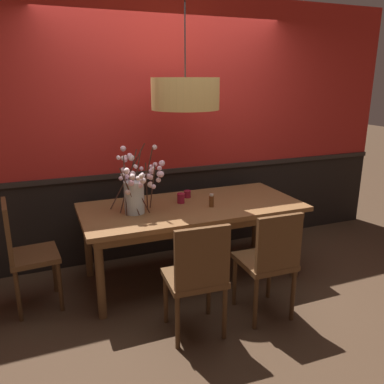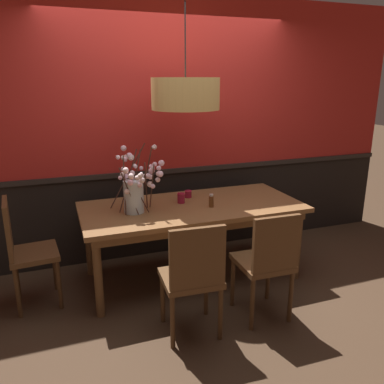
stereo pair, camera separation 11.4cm
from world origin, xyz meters
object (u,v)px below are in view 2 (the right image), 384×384
at_px(chair_near_side_right, 267,260).
at_px(candle_holder_nearer_center, 181,198).
at_px(chair_far_side_left, 141,203).
at_px(vase_with_blossoms, 135,190).
at_px(chair_far_side_right, 189,196).
at_px(candle_holder_nearer_edge, 188,194).
at_px(chair_near_side_left, 193,274).
at_px(condiment_bottle, 211,201).
at_px(pendant_lamp, 185,94).
at_px(chair_head_west_end, 24,247).
at_px(dining_table, 192,213).

distance_m(chair_near_side_right, candle_holder_nearer_center, 1.07).
bearing_deg(chair_far_side_left, vase_with_blossoms, -104.45).
distance_m(chair_far_side_right, candle_holder_nearer_edge, 0.73).
relative_size(chair_near_side_left, condiment_bottle, 7.43).
bearing_deg(chair_near_side_right, chair_far_side_right, 90.73).
bearing_deg(candle_holder_nearer_center, chair_near_side_left, -103.45).
height_order(chair_near_side_left, candle_holder_nearer_center, chair_near_side_left).
xyz_separation_m(chair_far_side_right, condiment_bottle, (-0.14, -1.01, 0.25)).
xyz_separation_m(chair_far_side_left, pendant_lamp, (0.26, -0.83, 1.24)).
relative_size(chair_far_side_left, candle_holder_nearer_center, 9.38).
height_order(candle_holder_nearer_edge, pendant_lamp, pendant_lamp).
height_order(chair_near_side_left, pendant_lamp, pendant_lamp).
relative_size(chair_far_side_right, chair_head_west_end, 1.03).
relative_size(chair_far_side_left, chair_near_side_right, 0.99).
xyz_separation_m(vase_with_blossoms, candle_holder_nearer_edge, (0.58, 0.25, -0.16)).
height_order(chair_near_side_right, candle_holder_nearer_edge, chair_near_side_right).
distance_m(chair_near_side_right, candle_holder_nearer_edge, 1.17).
distance_m(dining_table, vase_with_blossoms, 0.61).
relative_size(chair_near_side_right, chair_near_side_left, 1.00).
bearing_deg(pendant_lamp, condiment_bottle, -46.26).
bearing_deg(chair_far_side_left, candle_holder_nearer_center, -74.75).
height_order(chair_near_side_right, condiment_bottle, chair_near_side_right).
distance_m(candle_holder_nearer_center, pendant_lamp, 0.97).
height_order(chair_far_side_right, chair_far_side_left, chair_far_side_right).
height_order(vase_with_blossoms, condiment_bottle, vase_with_blossoms).
bearing_deg(dining_table, vase_with_blossoms, -178.46).
relative_size(chair_near_side_left, candle_holder_nearer_edge, 12.69).
bearing_deg(chair_head_west_end, dining_table, 0.16).
bearing_deg(dining_table, pendant_lamp, 115.19).
bearing_deg(dining_table, chair_near_side_right, -70.29).
xyz_separation_m(condiment_bottle, pendant_lamp, (-0.18, 0.19, 0.96)).
height_order(chair_near_side_left, chair_head_west_end, chair_head_west_end).
relative_size(chair_near_side_right, condiment_bottle, 7.44).
height_order(chair_near_side_right, chair_near_side_left, chair_near_side_right).
bearing_deg(chair_far_side_right, chair_near_side_left, -108.68).
bearing_deg(chair_far_side_left, chair_far_side_right, -1.68).
xyz_separation_m(chair_near_side_left, candle_holder_nearer_edge, (0.36, 1.12, 0.26)).
relative_size(chair_near_side_right, candle_holder_nearer_center, 9.46).
distance_m(chair_near_side_left, condiment_bottle, 0.94).
relative_size(chair_far_side_left, chair_head_west_end, 0.96).
distance_m(chair_far_side_right, chair_head_west_end, 1.99).
bearing_deg(candle_holder_nearer_edge, chair_far_side_left, 117.27).
bearing_deg(chair_far_side_right, vase_with_blossoms, -132.38).
xyz_separation_m(dining_table, vase_with_blossoms, (-0.54, -0.01, 0.28)).
height_order(chair_near_side_right, candle_holder_nearer_center, chair_near_side_right).
height_order(chair_far_side_left, candle_holder_nearer_edge, chair_far_side_left).
distance_m(chair_far_side_right, vase_with_blossoms, 1.29).
xyz_separation_m(chair_far_side_right, chair_near_side_right, (0.02, -1.76, -0.03)).
xyz_separation_m(dining_table, candle_holder_nearer_center, (-0.08, 0.09, 0.13)).
bearing_deg(condiment_bottle, chair_near_side_left, -120.86).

